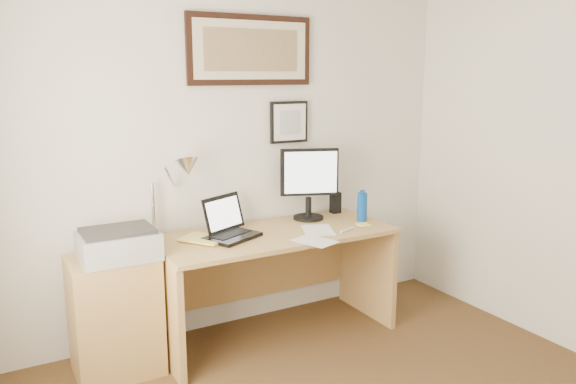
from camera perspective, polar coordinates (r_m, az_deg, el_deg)
wall_back at (r=3.94m, az=-5.80°, el=3.94°), size 3.50×0.02×2.50m
side_cabinet at (r=3.61m, az=-17.14°, el=-11.92°), size 0.50×0.40×0.73m
water_bottle at (r=4.08m, az=7.53°, el=-1.52°), size 0.07×0.07×0.21m
bottle_cap at (r=4.05m, az=7.58°, el=0.03°), size 0.04×0.04×0.02m
speaker at (r=4.30m, az=4.84°, el=-1.08°), size 0.07×0.06×0.16m
paper_sheet_a at (r=3.58m, az=2.74°, el=-4.99°), size 0.26×0.31×0.00m
paper_sheet_b at (r=3.82m, az=3.05°, el=-3.88°), size 0.29×0.34×0.00m
sticky_pad at (r=3.97m, az=7.66°, el=-3.31°), size 0.10×0.10×0.01m
marker_pen at (r=3.82m, az=6.00°, el=-3.85°), size 0.14×0.06×0.02m
book at (r=3.54m, az=-9.42°, el=-5.18°), size 0.33×0.35×0.02m
desk at (r=3.92m, az=-1.87°, el=-7.10°), size 1.60×0.70×0.75m
laptop at (r=3.68m, az=-6.01°, el=-3.67°), size 0.41×0.42×0.26m
lcd_monitor at (r=4.05m, az=2.18°, el=1.20°), size 0.40×0.22×0.52m
printer at (r=3.43m, az=-16.84°, el=-5.09°), size 0.44×0.34×0.18m
desk_lamp at (r=3.63m, az=-10.50°, el=2.12°), size 0.29×0.27×0.53m
picture_large at (r=3.94m, az=-3.79°, el=14.18°), size 0.92×0.04×0.47m
picture_small at (r=4.09m, az=0.11°, el=7.11°), size 0.30×0.03×0.30m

